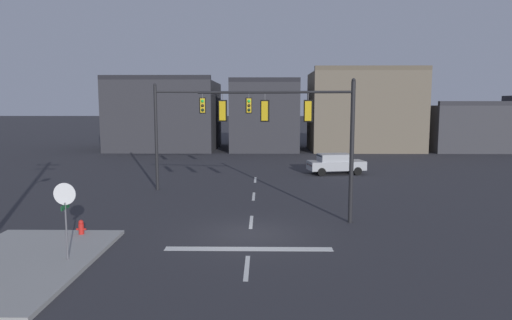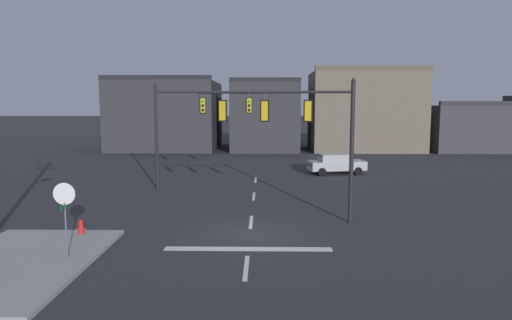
{
  "view_description": "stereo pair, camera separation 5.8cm",
  "coord_description": "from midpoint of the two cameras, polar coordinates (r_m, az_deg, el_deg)",
  "views": [
    {
      "loc": [
        0.52,
        -18.76,
        5.47
      ],
      "look_at": [
        0.19,
        4.63,
        2.61
      ],
      "focal_mm": 31.9,
      "sensor_mm": 36.0,
      "label": 1
    },
    {
      "loc": [
        0.58,
        -18.75,
        5.47
      ],
      "look_at": [
        0.19,
        4.63,
        2.61
      ],
      "focal_mm": 31.9,
      "sensor_mm": 36.0,
      "label": 2
    }
  ],
  "objects": [
    {
      "name": "sidewalk_near_corner",
      "position": [
        17.82,
        -28.01,
        -11.49
      ],
      "size": [
        5.0,
        8.0,
        0.15
      ],
      "primitive_type": "cube",
      "color": "gray",
      "rests_on": "ground"
    },
    {
      "name": "stop_bar_paint",
      "position": [
        17.63,
        -1.03,
        -11.08
      ],
      "size": [
        6.4,
        0.5,
        0.01
      ],
      "primitive_type": "cube",
      "color": "silver",
      "rests_on": "ground"
    },
    {
      "name": "stop_sign",
      "position": [
        16.86,
        -22.91,
        -4.96
      ],
      "size": [
        0.76,
        0.64,
        2.83
      ],
      "color": "#56565B",
      "rests_on": "ground"
    },
    {
      "name": "signal_mast_far_side",
      "position": [
        29.42,
        -8.1,
        5.29
      ],
      "size": [
        7.76,
        1.04,
        6.8
      ],
      "color": "black",
      "rests_on": "ground"
    },
    {
      "name": "lane_centreline",
      "position": [
        21.47,
        -0.68,
        -7.77
      ],
      "size": [
        0.16,
        26.4,
        0.01
      ],
      "color": "silver",
      "rests_on": "ground"
    },
    {
      "name": "fire_hydrant",
      "position": [
        20.31,
        -21.14,
        -8.17
      ],
      "size": [
        0.4,
        0.3,
        0.75
      ],
      "color": "red",
      "rests_on": "ground"
    },
    {
      "name": "signal_mast_near_side",
      "position": [
        21.17,
        5.47,
        4.53
      ],
      "size": [
        7.27,
        1.17,
        6.65
      ],
      "color": "black",
      "rests_on": "ground"
    },
    {
      "name": "building_row",
      "position": [
        57.05,
        11.17,
        5.18
      ],
      "size": [
        61.46,
        12.86,
        9.7
      ],
      "color": "#2D2D33",
      "rests_on": "ground"
    },
    {
      "name": "car_lot_nearside",
      "position": [
        36.41,
        9.91,
        -0.41
      ],
      "size": [
        4.65,
        2.53,
        1.61
      ],
      "color": "#9EA0A5",
      "rests_on": "ground"
    },
    {
      "name": "ground_plane",
      "position": [
        19.54,
        -0.84,
        -9.28
      ],
      "size": [
        400.0,
        400.0,
        0.0
      ],
      "primitive_type": "plane",
      "color": "#2B2B30"
    }
  ]
}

